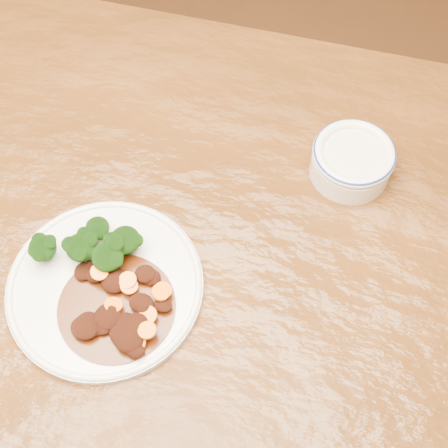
% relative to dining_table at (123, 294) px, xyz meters
% --- Properties ---
extents(ground, '(4.00, 4.00, 0.00)m').
position_rel_dining_table_xyz_m(ground, '(-0.00, 0.00, -0.67)').
color(ground, '#462A11').
rests_on(ground, ground).
extents(dining_table, '(1.58, 1.04, 0.75)m').
position_rel_dining_table_xyz_m(dining_table, '(0.00, 0.00, 0.00)').
color(dining_table, '#562C0F').
rests_on(dining_table, ground).
extents(dinner_plate, '(0.24, 0.24, 0.01)m').
position_rel_dining_table_xyz_m(dinner_plate, '(0.00, -0.03, 0.09)').
color(dinner_plate, silver).
rests_on(dinner_plate, dining_table).
extents(broccoli_florets, '(0.12, 0.08, 0.04)m').
position_rel_dining_table_xyz_m(broccoli_florets, '(-0.02, 0.00, 0.12)').
color(broccoli_florets, '#5E8444').
rests_on(broccoli_florets, dinner_plate).
extents(mince_stew, '(0.14, 0.14, 0.03)m').
position_rel_dining_table_xyz_m(mince_stew, '(0.03, -0.06, 0.10)').
color(mince_stew, '#431907').
rests_on(mince_stew, dinner_plate).
extents(dip_bowl, '(0.11, 0.11, 0.05)m').
position_rel_dining_table_xyz_m(dip_bowl, '(0.24, 0.24, 0.11)').
color(dip_bowl, silver).
rests_on(dip_bowl, dining_table).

